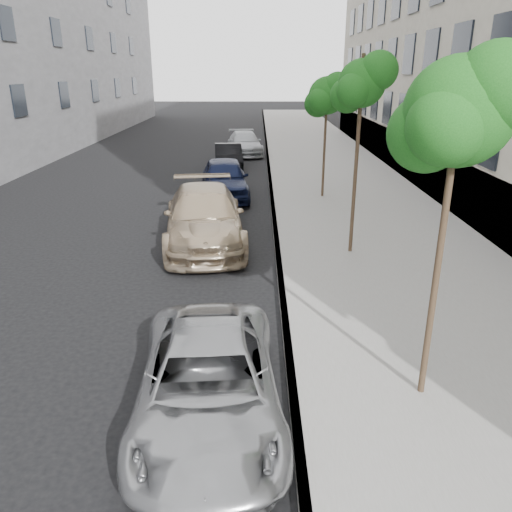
{
  "coord_description": "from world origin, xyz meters",
  "views": [
    {
      "loc": [
        0.61,
        -5.16,
        4.92
      ],
      "look_at": [
        0.58,
        3.95,
        1.5
      ],
      "focal_mm": 35.0,
      "sensor_mm": 36.0,
      "label": 1
    }
  ],
  "objects_px": {
    "sedan_rear": "(245,143)",
    "suv": "(204,217)",
    "minivan": "(208,383)",
    "sedan_blue": "(224,178)",
    "tree_mid": "(363,84)",
    "tree_far": "(328,96)",
    "sedan_black": "(228,157)",
    "tree_near": "(461,112)"
  },
  "relations": [
    {
      "from": "sedan_rear",
      "to": "sedan_black",
      "type": "bearing_deg",
      "value": -105.65
    },
    {
      "from": "sedan_black",
      "to": "sedan_blue",
      "type": "bearing_deg",
      "value": -93.75
    },
    {
      "from": "tree_near",
      "to": "suv",
      "type": "height_order",
      "value": "tree_near"
    },
    {
      "from": "sedan_black",
      "to": "tree_near",
      "type": "bearing_deg",
      "value": -83.37
    },
    {
      "from": "minivan",
      "to": "suv",
      "type": "height_order",
      "value": "suv"
    },
    {
      "from": "minivan",
      "to": "sedan_rear",
      "type": "xyz_separation_m",
      "value": [
        -0.1,
        24.78,
        0.05
      ]
    },
    {
      "from": "suv",
      "to": "tree_mid",
      "type": "bearing_deg",
      "value": -21.42
    },
    {
      "from": "tree_mid",
      "to": "sedan_blue",
      "type": "xyz_separation_m",
      "value": [
        -3.98,
        6.8,
        -3.79
      ]
    },
    {
      "from": "tree_near",
      "to": "minivan",
      "type": "bearing_deg",
      "value": -171.61
    },
    {
      "from": "tree_mid",
      "to": "sedan_black",
      "type": "relative_size",
      "value": 1.34
    },
    {
      "from": "tree_mid",
      "to": "tree_far",
      "type": "height_order",
      "value": "tree_mid"
    },
    {
      "from": "sedan_black",
      "to": "sedan_rear",
      "type": "height_order",
      "value": "sedan_rear"
    },
    {
      "from": "tree_near",
      "to": "tree_far",
      "type": "xyz_separation_m",
      "value": [
        0.0,
        13.0,
        -0.41
      ]
    },
    {
      "from": "tree_far",
      "to": "sedan_black",
      "type": "relative_size",
      "value": 1.21
    },
    {
      "from": "sedan_blue",
      "to": "sedan_black",
      "type": "height_order",
      "value": "sedan_blue"
    },
    {
      "from": "tree_far",
      "to": "minivan",
      "type": "distance_m",
      "value": 14.3
    },
    {
      "from": "tree_near",
      "to": "sedan_blue",
      "type": "bearing_deg",
      "value": 106.65
    },
    {
      "from": "tree_near",
      "to": "sedan_blue",
      "type": "height_order",
      "value": "tree_near"
    },
    {
      "from": "minivan",
      "to": "sedan_rear",
      "type": "height_order",
      "value": "sedan_rear"
    },
    {
      "from": "tree_far",
      "to": "sedan_rear",
      "type": "distance_m",
      "value": 12.26
    },
    {
      "from": "minivan",
      "to": "sedan_blue",
      "type": "height_order",
      "value": "sedan_blue"
    },
    {
      "from": "suv",
      "to": "minivan",
      "type": "bearing_deg",
      "value": -90.48
    },
    {
      "from": "tree_far",
      "to": "minivan",
      "type": "relative_size",
      "value": 1.05
    },
    {
      "from": "sedan_rear",
      "to": "suv",
      "type": "bearing_deg",
      "value": -99.87
    },
    {
      "from": "tree_far",
      "to": "suv",
      "type": "bearing_deg",
      "value": -128.04
    },
    {
      "from": "sedan_rear",
      "to": "sedan_blue",
      "type": "bearing_deg",
      "value": -100.02
    },
    {
      "from": "suv",
      "to": "sedan_black",
      "type": "relative_size",
      "value": 1.43
    },
    {
      "from": "sedan_blue",
      "to": "tree_near",
      "type": "bearing_deg",
      "value": -79.09
    },
    {
      "from": "minivan",
      "to": "sedan_blue",
      "type": "bearing_deg",
      "value": 88.36
    },
    {
      "from": "tree_mid",
      "to": "sedan_blue",
      "type": "height_order",
      "value": "tree_mid"
    },
    {
      "from": "minivan",
      "to": "sedan_black",
      "type": "bearing_deg",
      "value": 88.07
    },
    {
      "from": "tree_near",
      "to": "tree_mid",
      "type": "bearing_deg",
      "value": 90.0
    },
    {
      "from": "sedan_blue",
      "to": "tree_far",
      "type": "bearing_deg",
      "value": -10.09
    },
    {
      "from": "tree_far",
      "to": "sedan_black",
      "type": "bearing_deg",
      "value": 122.97
    },
    {
      "from": "sedan_rear",
      "to": "tree_far",
      "type": "bearing_deg",
      "value": -80.27
    },
    {
      "from": "suv",
      "to": "sedan_rear",
      "type": "xyz_separation_m",
      "value": [
        0.78,
        16.68,
        -0.14
      ]
    },
    {
      "from": "sedan_blue",
      "to": "tree_mid",
      "type": "bearing_deg",
      "value": -65.42
    },
    {
      "from": "sedan_black",
      "to": "tree_mid",
      "type": "bearing_deg",
      "value": -77.61
    },
    {
      "from": "tree_far",
      "to": "sedan_rear",
      "type": "relative_size",
      "value": 1.01
    },
    {
      "from": "tree_mid",
      "to": "tree_far",
      "type": "xyz_separation_m",
      "value": [
        0.0,
        6.5,
        -0.58
      ]
    },
    {
      "from": "suv",
      "to": "tree_near",
      "type": "bearing_deg",
      "value": -67.68
    },
    {
      "from": "sedan_rear",
      "to": "minivan",
      "type": "bearing_deg",
      "value": -96.96
    }
  ]
}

